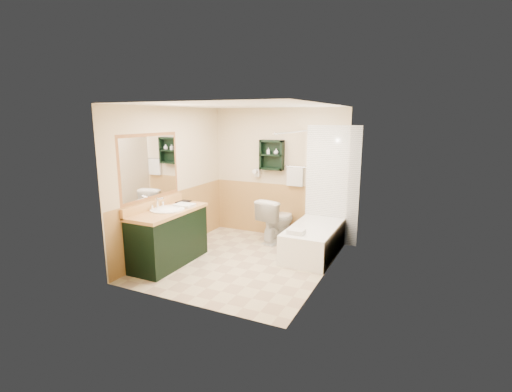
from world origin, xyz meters
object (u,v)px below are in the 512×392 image
object	(u,v)px
hair_dryer	(257,173)
bathtub	(314,240)
soap_bottle_b	(276,152)
toilet	(277,220)
wall_shelf	(272,155)
vanity	(169,237)
soap_bottle_a	(268,153)
vanity_book	(179,195)

from	to	relation	value
hair_dryer	bathtub	bearing A→B (deg)	-25.34
bathtub	soap_bottle_b	size ratio (longest dim) A/B	13.99
toilet	soap_bottle_b	distance (m)	1.24
wall_shelf	soap_bottle_b	world-z (taller)	wall_shelf
hair_dryer	vanity	xyz separation A→B (m)	(-0.59, -1.96, -0.77)
soap_bottle_a	soap_bottle_b	bearing A→B (deg)	0.00
vanity	vanity_book	distance (m)	0.77
vanity	soap_bottle_b	size ratio (longest dim) A/B	12.55
bathtub	vanity_book	distance (m)	2.36
vanity_book	soap_bottle_b	size ratio (longest dim) A/B	2.20
hair_dryer	toilet	bearing A→B (deg)	-27.19
bathtub	soap_bottle_b	bearing A→B (deg)	147.41
soap_bottle_a	toilet	bearing A→B (deg)	-39.99
soap_bottle_b	vanity_book	bearing A→B (deg)	-129.02
wall_shelf	hair_dryer	xyz separation A→B (m)	(-0.30, 0.02, -0.35)
vanity	soap_bottle_b	world-z (taller)	soap_bottle_b
hair_dryer	soap_bottle_b	xyz separation A→B (m)	(0.39, -0.03, 0.41)
wall_shelf	vanity	size ratio (longest dim) A/B	0.41
vanity	vanity_book	xyz separation A→B (m)	(-0.17, 0.52, 0.54)
bathtub	vanity	bearing A→B (deg)	-145.14
soap_bottle_b	hair_dryer	bearing A→B (deg)	175.61
toilet	soap_bottle_a	size ratio (longest dim) A/B	7.02
wall_shelf	toilet	world-z (taller)	wall_shelf
toilet	wall_shelf	bearing A→B (deg)	-35.31
wall_shelf	bathtub	size ratio (longest dim) A/B	0.37
hair_dryer	toilet	distance (m)	0.99
wall_shelf	soap_bottle_a	distance (m)	0.08
vanity_book	toilet	bearing A→B (deg)	42.48
toilet	vanity_book	size ratio (longest dim) A/B	3.41
hair_dryer	vanity_book	world-z (taller)	hair_dryer
wall_shelf	toilet	size ratio (longest dim) A/B	0.68
vanity	soap_bottle_b	bearing A→B (deg)	63.01
vanity	soap_bottle_b	xyz separation A→B (m)	(0.99, 1.93, 1.18)
bathtub	soap_bottle_a	xyz separation A→B (m)	(-1.09, 0.60, 1.35)
vanity_book	soap_bottle_b	bearing A→B (deg)	50.53
wall_shelf	vanity	xyz separation A→B (m)	(-0.89, -1.94, -1.12)
hair_dryer	toilet	world-z (taller)	hair_dryer
vanity	bathtub	bearing A→B (deg)	34.86
bathtub	soap_bottle_b	world-z (taller)	soap_bottle_b
bathtub	toilet	world-z (taller)	toilet
vanity	toilet	distance (m)	2.03
hair_dryer	vanity_book	bearing A→B (deg)	-117.67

